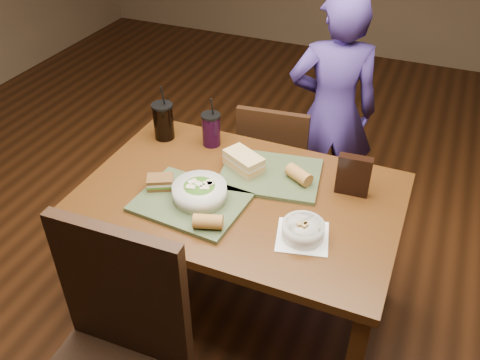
% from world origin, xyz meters
% --- Properties ---
extents(ground, '(6.00, 6.00, 0.00)m').
position_xyz_m(ground, '(0.00, 0.00, 0.00)').
color(ground, '#381C0B').
rests_on(ground, ground).
extents(dining_table, '(1.30, 0.85, 0.75)m').
position_xyz_m(dining_table, '(0.00, 0.00, 0.66)').
color(dining_table, '#4A290E').
rests_on(dining_table, ground).
extents(chair_near, '(0.47, 0.47, 1.06)m').
position_xyz_m(chair_near, '(-0.13, -0.77, 0.59)').
color(chair_near, black).
rests_on(chair_near, ground).
extents(chair_far, '(0.41, 0.41, 0.84)m').
position_xyz_m(chair_far, '(-0.06, 0.64, 0.47)').
color(chair_far, black).
rests_on(chair_far, ground).
extents(diner, '(0.57, 0.47, 1.35)m').
position_xyz_m(diner, '(0.15, 0.95, 0.68)').
color(diner, '#422F82').
rests_on(diner, ground).
extents(tray_near, '(0.44, 0.35, 0.02)m').
position_xyz_m(tray_near, '(-0.16, -0.14, 0.76)').
color(tray_near, '#3C4A2B').
rests_on(tray_near, dining_table).
extents(tray_far, '(0.47, 0.38, 0.02)m').
position_xyz_m(tray_far, '(0.07, 0.16, 0.76)').
color(tray_far, '#3C4A2B').
rests_on(tray_far, dining_table).
extents(salad_bowl, '(0.22, 0.22, 0.07)m').
position_xyz_m(salad_bowl, '(-0.13, -0.11, 0.80)').
color(salad_bowl, silver).
rests_on(salad_bowl, tray_near).
extents(soup_bowl, '(0.23, 0.23, 0.08)m').
position_xyz_m(soup_bowl, '(0.31, -0.15, 0.79)').
color(soup_bowl, white).
rests_on(soup_bowl, dining_table).
extents(sandwich_near, '(0.13, 0.11, 0.05)m').
position_xyz_m(sandwich_near, '(-0.31, -0.11, 0.79)').
color(sandwich_near, '#593819').
rests_on(sandwich_near, tray_near).
extents(sandwich_far, '(0.20, 0.17, 0.07)m').
position_xyz_m(sandwich_far, '(-0.05, 0.15, 0.80)').
color(sandwich_far, tan).
rests_on(sandwich_far, tray_far).
extents(baguette_near, '(0.12, 0.09, 0.06)m').
position_xyz_m(baguette_near, '(-0.02, -0.26, 0.80)').
color(baguette_near, '#AD7533').
rests_on(baguette_near, tray_near).
extents(baguette_far, '(0.13, 0.11, 0.06)m').
position_xyz_m(baguette_far, '(0.20, 0.16, 0.80)').
color(baguette_far, '#AD7533').
rests_on(baguette_far, tray_far).
extents(cup_cola, '(0.10, 0.10, 0.27)m').
position_xyz_m(cup_cola, '(-0.50, 0.27, 0.84)').
color(cup_cola, black).
rests_on(cup_cola, dining_table).
extents(cup_berry, '(0.09, 0.09, 0.24)m').
position_xyz_m(cup_berry, '(-0.27, 0.30, 0.83)').
color(cup_berry, black).
rests_on(cup_berry, dining_table).
extents(chip_bag, '(0.14, 0.05, 0.18)m').
position_xyz_m(chip_bag, '(0.42, 0.18, 0.84)').
color(chip_bag, black).
rests_on(chip_bag, dining_table).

